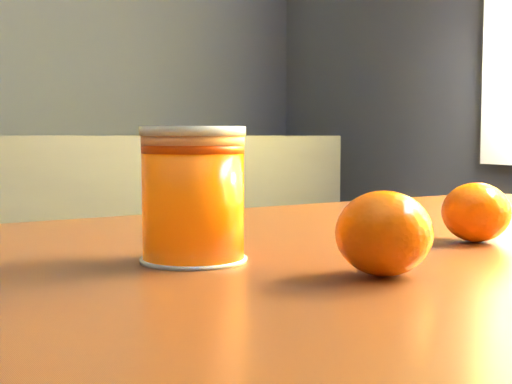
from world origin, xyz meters
name	(u,v)px	position (x,y,z in m)	size (l,w,h in m)	color
table	(422,380)	(0.97, 0.09, 0.70)	(1.15, 0.87, 0.81)	brown
juice_glass	(193,195)	(0.79, 0.14, 0.86)	(0.08, 0.08, 0.10)	#FB5B05
orange_front	(384,233)	(0.88, 0.03, 0.84)	(0.06, 0.06, 0.06)	#FF5D05
orange_back	(476,212)	(1.05, 0.12, 0.83)	(0.06, 0.06, 0.05)	#FF5D05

